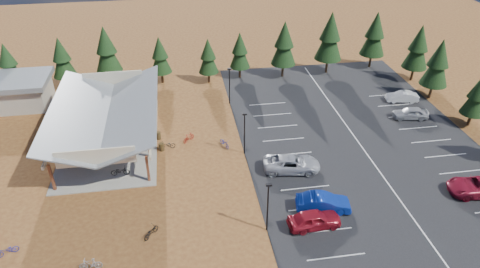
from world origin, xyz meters
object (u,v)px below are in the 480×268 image
at_px(car_2, 292,164).
at_px(lamp_post_2, 229,83).
at_px(lamp_post_1, 244,131).
at_px(bike_2, 101,126).
at_px(bike_pavilion, 106,112).
at_px(bike_0, 75,163).
at_px(bike_13, 91,264).
at_px(bike_6, 141,125).
at_px(bike_5, 136,148).
at_px(bike_3, 85,119).
at_px(car_0, 314,219).
at_px(car_8, 410,113).
at_px(trash_bin_1, 158,136).
at_px(bike_1, 98,142).
at_px(lamp_post_0, 268,204).
at_px(trash_bin_0, 162,147).
at_px(bike_12, 151,232).
at_px(bike_14, 225,143).
at_px(bike_4, 120,171).
at_px(bike_10, 7,251).
at_px(car_6, 479,186).
at_px(car_9, 402,97).
at_px(bike_15, 189,137).
at_px(car_1, 323,203).
at_px(bike_7, 129,104).
at_px(bike_16, 167,145).

bearing_deg(car_2, lamp_post_2, 24.10).
bearing_deg(lamp_post_1, bike_2, 154.66).
bearing_deg(bike_2, bike_pavilion, -154.03).
xyz_separation_m(bike_0, bike_13, (3.48, -14.29, -0.04)).
bearing_deg(bike_6, bike_5, -167.54).
height_order(bike_3, car_0, car_0).
relative_size(bike_6, car_8, 0.39).
bearing_deg(trash_bin_1, bike_1, -175.35).
relative_size(lamp_post_2, bike_5, 2.98).
bearing_deg(bike_13, lamp_post_0, 99.01).
height_order(bike_pavilion, bike_13, bike_pavilion).
height_order(trash_bin_0, bike_12, bike_12).
bearing_deg(lamp_post_1, bike_14, 138.73).
bearing_deg(trash_bin_1, bike_0, -153.56).
distance_m(bike_4, bike_10, 12.62).
xyz_separation_m(bike_6, bike_10, (-10.18, -18.51, -0.08)).
bearing_deg(bike_0, bike_14, -101.71).
bearing_deg(bike_10, bike_5, 120.74).
relative_size(car_6, car_9, 1.40).
distance_m(bike_0, car_8, 40.47).
xyz_separation_m(bike_15, car_6, (27.44, -13.86, 0.34)).
relative_size(bike_5, car_6, 0.29).
distance_m(bike_1, bike_4, 6.72).
xyz_separation_m(trash_bin_0, bike_4, (-4.23, -4.11, 0.15)).
bearing_deg(lamp_post_1, car_8, 11.28).
distance_m(bike_5, car_1, 21.56).
bearing_deg(bike_14, bike_13, -153.42).
xyz_separation_m(lamp_post_1, bike_12, (-10.06, -11.17, -2.51)).
height_order(lamp_post_0, bike_1, lamp_post_0).
relative_size(bike_7, car_9, 0.39).
bearing_deg(bike_1, car_6, -123.27).
height_order(bike_12, bike_14, bike_14).
height_order(bike_5, bike_10, bike_5).
bearing_deg(bike_0, car_2, -117.45).
bearing_deg(lamp_post_0, lamp_post_2, 90.00).
bearing_deg(bike_1, lamp_post_0, -146.85).
relative_size(bike_5, bike_16, 0.94).
relative_size(bike_15, car_1, 0.35).
height_order(bike_6, car_1, car_1).
xyz_separation_m(bike_1, bike_6, (4.75, 3.04, 0.01)).
height_order(bike_10, car_6, car_6).
bearing_deg(bike_12, trash_bin_1, -53.41).
height_order(bike_3, bike_5, bike_5).
relative_size(lamp_post_0, bike_7, 3.14).
bearing_deg(bike_12, bike_16, -57.96).
xyz_separation_m(bike_3, bike_7, (5.16, 3.18, 0.03)).
bearing_deg(bike_1, bike_10, 148.26).
relative_size(bike_12, bike_13, 0.97).
bearing_deg(lamp_post_2, trash_bin_0, -132.56).
bearing_deg(bike_14, bike_3, 129.99).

